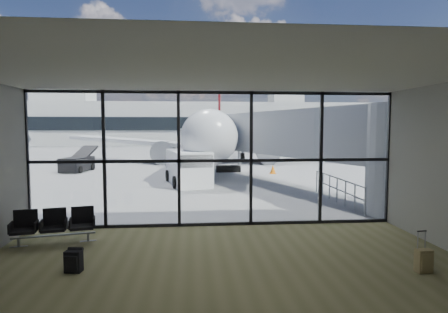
{
  "coord_description": "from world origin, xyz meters",
  "views": [
    {
      "loc": [
        -0.77,
        -12.34,
        3.3
      ],
      "look_at": [
        0.55,
        3.0,
        2.1
      ],
      "focal_mm": 30.0,
      "sensor_mm": 36.0,
      "label": 1
    }
  ],
  "objects": [
    {
      "name": "ground",
      "position": [
        0.0,
        40.0,
        0.0
      ],
      "size": [
        220.0,
        220.0,
        0.0
      ],
      "primitive_type": "plane",
      "color": "slate",
      "rests_on": "ground"
    },
    {
      "name": "tree_4",
      "position": [
        -21.0,
        72.0,
        5.25
      ],
      "size": [
        5.61,
        5.61,
        8.07
      ],
      "color": "#382619",
      "rests_on": "ground"
    },
    {
      "name": "airliner",
      "position": [
        1.64,
        24.4,
        2.67
      ],
      "size": [
        29.23,
        33.95,
        8.75
      ],
      "rotation": [
        0.0,
        0.0,
        -0.09
      ],
      "color": "silver",
      "rests_on": "ground"
    },
    {
      "name": "traffic_cone_b",
      "position": [
        -1.7,
        15.24,
        0.27
      ],
      "size": [
        0.4,
        0.4,
        0.57
      ],
      "color": "orange",
      "rests_on": "ground"
    },
    {
      "name": "glass_curtain_wall",
      "position": [
        0.0,
        0.0,
        2.25
      ],
      "size": [
        12.1,
        0.12,
        4.5
      ],
      "color": "white",
      "rests_on": "ground"
    },
    {
      "name": "tree_3",
      "position": [
        -27.0,
        72.0,
        4.63
      ],
      "size": [
        4.95,
        4.95,
        7.12
      ],
      "color": "#382619",
      "rests_on": "ground"
    },
    {
      "name": "belt_loader",
      "position": [
        -9.39,
        16.65,
        0.62
      ],
      "size": [
        2.05,
        4.18,
        1.85
      ],
      "rotation": [
        0.0,
        0.0,
        -0.17
      ],
      "color": "black",
      "rests_on": "ground"
    },
    {
      "name": "seating_row",
      "position": [
        -4.7,
        -1.48,
        0.54
      ],
      "size": [
        2.22,
        1.04,
        0.98
      ],
      "rotation": [
        0.0,
        0.0,
        0.21
      ],
      "color": "gray",
      "rests_on": "ground"
    },
    {
      "name": "backpack",
      "position": [
        -3.47,
        -3.79,
        0.27
      ],
      "size": [
        0.4,
        0.38,
        0.55
      ],
      "rotation": [
        0.0,
        0.0,
        -0.15
      ],
      "color": "black",
      "rests_on": "ground"
    },
    {
      "name": "lounge_shell",
      "position": [
        0.0,
        -4.8,
        2.65
      ],
      "size": [
        12.02,
        8.01,
        4.51
      ],
      "color": "#6C6A44",
      "rests_on": "ground"
    },
    {
      "name": "apron_railing",
      "position": [
        5.6,
        3.5,
        0.72
      ],
      "size": [
        0.06,
        5.46,
        1.11
      ],
      "color": "gray",
      "rests_on": "ground"
    },
    {
      "name": "jet_bridge",
      "position": [
        4.9,
        7.07,
        2.76
      ],
      "size": [
        8.0,
        16.5,
        4.33
      ],
      "color": "#ACAEB2",
      "rests_on": "ground"
    },
    {
      "name": "far_terminal",
      "position": [
        -0.59,
        61.97,
        4.21
      ],
      "size": [
        80.0,
        12.2,
        11.0
      ],
      "color": "#B2B2AD",
      "rests_on": "ground"
    },
    {
      "name": "service_van",
      "position": [
        -0.98,
        9.4,
        1.01
      ],
      "size": [
        2.87,
        4.8,
        1.96
      ],
      "rotation": [
        0.0,
        0.0,
        0.2
      ],
      "color": "white",
      "rests_on": "ground"
    },
    {
      "name": "tree_1",
      "position": [
        -39.0,
        72.0,
        5.25
      ],
      "size": [
        5.61,
        5.61,
        8.07
      ],
      "color": "#382619",
      "rests_on": "ground"
    },
    {
      "name": "suitcase",
      "position": [
        4.46,
        -4.5,
        0.29
      ],
      "size": [
        0.37,
        0.29,
        0.95
      ],
      "rotation": [
        0.0,
        0.0,
        0.1
      ],
      "color": "#8E7E4F",
      "rests_on": "ground"
    },
    {
      "name": "traffic_cone_c",
      "position": [
        5.0,
        13.88,
        0.3
      ],
      "size": [
        0.45,
        0.45,
        0.64
      ],
      "color": "orange",
      "rests_on": "ground"
    },
    {
      "name": "tree_2",
      "position": [
        -33.0,
        72.0,
        5.88
      ],
      "size": [
        6.27,
        6.27,
        9.03
      ],
      "color": "#382619",
      "rests_on": "ground"
    },
    {
      "name": "tree_5",
      "position": [
        -15.0,
        72.0,
        5.88
      ],
      "size": [
        6.27,
        6.27,
        9.03
      ],
      "color": "#382619",
      "rests_on": "ground"
    }
  ]
}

